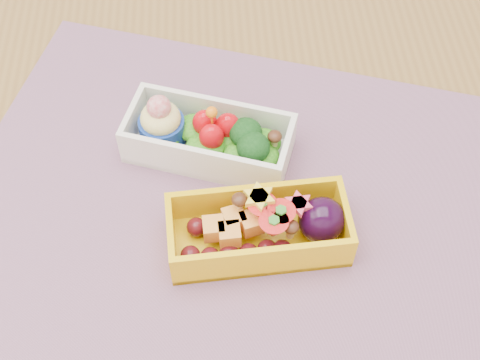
{
  "coord_description": "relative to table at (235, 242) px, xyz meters",
  "views": [
    {
      "loc": [
        -0.02,
        -0.39,
        1.33
      ],
      "look_at": [
        0.01,
        -0.01,
        0.79
      ],
      "focal_mm": 49.59,
      "sensor_mm": 36.0,
      "label": 1
    }
  ],
  "objects": [
    {
      "name": "placemat",
      "position": [
        -0.0,
        -0.01,
        0.1
      ],
      "size": [
        0.67,
        0.59,
        0.0
      ],
      "primitive_type": "cube",
      "rotation": [
        0.0,
        0.0,
        -0.31
      ],
      "color": "gray",
      "rests_on": "table"
    },
    {
      "name": "table",
      "position": [
        0.0,
        0.0,
        0.0
      ],
      "size": [
        1.2,
        0.8,
        0.75
      ],
      "color": "brown",
      "rests_on": "ground"
    },
    {
      "name": "bento_white",
      "position": [
        -0.02,
        0.06,
        0.13
      ],
      "size": [
        0.19,
        0.13,
        0.07
      ],
      "rotation": [
        0.0,
        0.0,
        -0.32
      ],
      "color": "white",
      "rests_on": "placemat"
    },
    {
      "name": "bento_yellow",
      "position": [
        0.02,
        -0.06,
        0.13
      ],
      "size": [
        0.18,
        0.09,
        0.06
      ],
      "rotation": [
        0.0,
        0.0,
        0.06
      ],
      "color": "#EAB60B",
      "rests_on": "placemat"
    }
  ]
}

